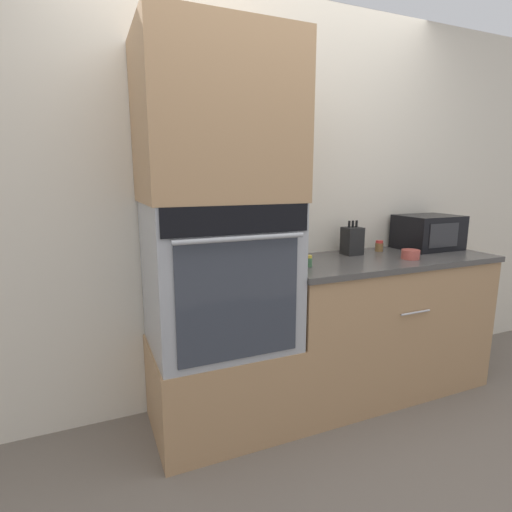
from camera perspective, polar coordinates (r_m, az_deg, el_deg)
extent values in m
plane|color=#6B6056|center=(2.47, 7.11, -24.33)|extent=(12.00, 12.00, 0.00)
cube|color=beige|center=(2.57, 0.65, 7.22)|extent=(8.00, 0.05, 2.50)
cube|color=#A87F56|center=(2.42, -4.92, -17.82)|extent=(0.78, 0.60, 0.51)
cube|color=#9EA0A5|center=(2.18, -5.21, -2.70)|extent=(0.75, 0.59, 0.79)
cube|color=black|center=(1.85, -2.48, 5.17)|extent=(0.72, 0.01, 0.13)
cube|color=orange|center=(1.84, -2.45, 5.16)|extent=(0.09, 0.00, 0.03)
cube|color=#333842|center=(1.93, -2.39, -6.34)|extent=(0.62, 0.01, 0.60)
cylinder|color=#9EA0A5|center=(1.83, -2.12, 2.51)|extent=(0.64, 0.02, 0.02)
cube|color=#A87F56|center=(2.14, -5.61, 18.69)|extent=(0.78, 0.60, 0.81)
cube|color=#A87F56|center=(2.86, 17.09, -9.50)|extent=(1.46, 0.60, 0.88)
cube|color=#474442|center=(2.73, 17.65, -0.45)|extent=(1.48, 0.63, 0.03)
cylinder|color=#B7B7BC|center=(2.58, 21.84, -7.50)|extent=(0.22, 0.01, 0.01)
cube|color=black|center=(3.13, 23.35, 3.16)|extent=(0.42, 0.32, 0.24)
cube|color=#28282B|center=(3.00, 25.27, 2.69)|extent=(0.26, 0.01, 0.16)
cube|color=black|center=(2.74, 13.56, 2.10)|extent=(0.12, 0.11, 0.18)
cylinder|color=black|center=(2.71, 13.17, 4.45)|extent=(0.02, 0.02, 0.04)
cylinder|color=black|center=(2.72, 13.67, 4.47)|extent=(0.02, 0.02, 0.04)
cylinder|color=black|center=(2.74, 14.17, 4.48)|extent=(0.02, 0.02, 0.04)
cylinder|color=#B24C42|center=(2.71, 21.20, 0.23)|extent=(0.11, 0.11, 0.06)
cylinder|color=#427047|center=(2.33, 7.51, -0.89)|extent=(0.04, 0.04, 0.05)
cylinder|color=gold|center=(2.32, 7.53, -0.09)|extent=(0.04, 0.04, 0.01)
cylinder|color=brown|center=(2.92, 17.18, 1.23)|extent=(0.05, 0.05, 0.06)
cylinder|color=red|center=(2.91, 17.22, 1.95)|extent=(0.05, 0.05, 0.02)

